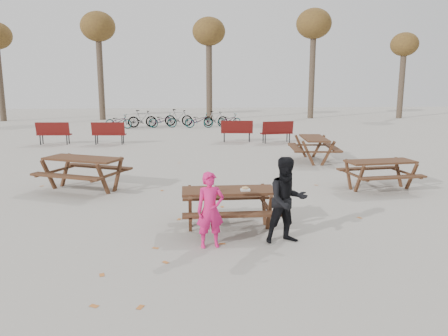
{
  "coord_description": "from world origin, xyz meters",
  "views": [
    {
      "loc": [
        -0.82,
        -8.16,
        2.82
      ],
      "look_at": [
        0.0,
        1.0,
        1.0
      ],
      "focal_mm": 35.0,
      "sensor_mm": 36.0,
      "label": 1
    }
  ],
  "objects": [
    {
      "name": "ground",
      "position": [
        0.0,
        0.0,
        0.0
      ],
      "size": [
        80.0,
        80.0,
        0.0
      ],
      "primitive_type": "plane",
      "color": "gray",
      "rests_on": "ground"
    },
    {
      "name": "main_picnic_table",
      "position": [
        0.0,
        0.0,
        0.59
      ],
      "size": [
        1.8,
        1.45,
        0.78
      ],
      "color": "#351F13",
      "rests_on": "ground"
    },
    {
      "name": "food_tray",
      "position": [
        0.31,
        -0.14,
        0.79
      ],
      "size": [
        0.18,
        0.11,
        0.03
      ],
      "primitive_type": "cube",
      "color": "white",
      "rests_on": "main_picnic_table"
    },
    {
      "name": "bread_roll",
      "position": [
        0.31,
        -0.14,
        0.83
      ],
      "size": [
        0.14,
        0.06,
        0.05
      ],
      "primitive_type": "ellipsoid",
      "color": "tan",
      "rests_on": "food_tray"
    },
    {
      "name": "soda_bottle",
      "position": [
        -0.31,
        -0.2,
        0.85
      ],
      "size": [
        0.07,
        0.07,
        0.17
      ],
      "color": "silver",
      "rests_on": "main_picnic_table"
    },
    {
      "name": "child",
      "position": [
        -0.41,
        -0.97,
        0.66
      ],
      "size": [
        0.52,
        0.39,
        1.32
      ],
      "primitive_type": "imported",
      "rotation": [
        0.0,
        0.0,
        0.15
      ],
      "color": "#D71A66",
      "rests_on": "ground"
    },
    {
      "name": "adult",
      "position": [
        0.95,
        -0.88,
        0.77
      ],
      "size": [
        0.85,
        0.71,
        1.55
      ],
      "primitive_type": "imported",
      "rotation": [
        0.0,
        0.0,
        0.19
      ],
      "color": "black",
      "rests_on": "ground"
    },
    {
      "name": "picnic_table_east",
      "position": [
        4.32,
        2.77,
        0.39
      ],
      "size": [
        1.96,
        1.65,
        0.77
      ],
      "primitive_type": null,
      "rotation": [
        0.0,
        0.0,
        0.12
      ],
      "color": "#351F13",
      "rests_on": "ground"
    },
    {
      "name": "picnic_table_north",
      "position": [
        -3.52,
        3.38,
        0.43
      ],
      "size": [
        2.52,
        2.32,
        0.87
      ],
      "primitive_type": null,
      "rotation": [
        0.0,
        0.0,
        -0.43
      ],
      "color": "#351F13",
      "rests_on": "ground"
    },
    {
      "name": "picnic_table_far",
      "position": [
        3.78,
        7.01,
        0.43
      ],
      "size": [
        1.83,
        2.18,
        0.87
      ],
      "primitive_type": null,
      "rotation": [
        0.0,
        0.0,
        1.46
      ],
      "color": "#351F13",
      "rests_on": "ground"
    },
    {
      "name": "park_bench_row",
      "position": [
        -1.5,
        12.17,
        0.52
      ],
      "size": [
        11.83,
        1.18,
        1.03
      ],
      "color": "#5F1513",
      "rests_on": "ground"
    },
    {
      "name": "bicycle_row",
      "position": [
        -1.4,
        19.56,
        0.48
      ],
      "size": [
        8.58,
        2.06,
        1.08
      ],
      "color": "black",
      "rests_on": "ground"
    },
    {
      "name": "tree_row",
      "position": [
        0.9,
        25.15,
        6.19
      ],
      "size": [
        32.17,
        3.52,
        8.26
      ],
      "color": "#382B21",
      "rests_on": "ground"
    },
    {
      "name": "fallen_leaves",
      "position": [
        0.5,
        2.5,
        0.0
      ],
      "size": [
        11.0,
        11.0,
        0.01
      ],
      "primitive_type": null,
      "color": "#B8662C",
      "rests_on": "ground"
    }
  ]
}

